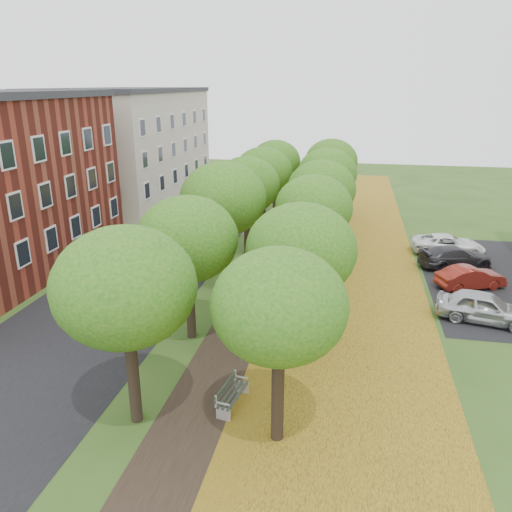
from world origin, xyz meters
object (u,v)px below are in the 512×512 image
at_px(car_red, 470,278).
at_px(car_white, 448,244).
at_px(bench, 231,394).
at_px(car_silver, 484,307).
at_px(car_grey, 455,257).

height_order(car_red, car_white, car_white).
height_order(bench, car_silver, car_silver).
xyz_separation_m(car_red, car_grey, (-0.23, 3.40, 0.03)).
height_order(car_red, car_grey, car_grey).
distance_m(car_red, car_white, 6.00).
bearing_deg(car_red, car_grey, -19.78).
xyz_separation_m(car_silver, car_red, (0.23, 4.22, -0.12)).
relative_size(car_silver, car_white, 0.93).
bearing_deg(car_silver, car_red, 9.85).
xyz_separation_m(bench, car_red, (10.46, 12.96, 0.17)).
height_order(car_silver, car_red, car_silver).
distance_m(car_silver, car_grey, 7.62).
bearing_deg(car_white, car_silver, 179.39).
bearing_deg(car_grey, car_white, -19.73).
bearing_deg(car_red, car_white, -21.42).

